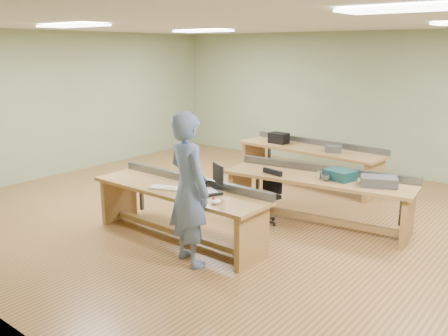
{
  "coord_description": "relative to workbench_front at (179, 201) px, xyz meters",
  "views": [
    {
      "loc": [
        3.95,
        -5.92,
        2.63
      ],
      "look_at": [
        -0.29,
        -0.6,
        0.91
      ],
      "focal_mm": 38.0,
      "sensor_mm": 36.0,
      "label": 1
    }
  ],
  "objects": [
    {
      "name": "fluor_panels",
      "position": [
        0.48,
        1.36,
        2.42
      ],
      "size": [
        6.2,
        3.5,
        0.03
      ],
      "color": "white",
      "rests_on": "ceiling"
    },
    {
      "name": "keyboard",
      "position": [
        -0.08,
        -0.15,
        0.21
      ],
      "size": [
        0.53,
        0.34,
        0.03
      ],
      "primitive_type": "cube",
      "rotation": [
        0.0,
        0.0,
        0.37
      ],
      "color": "beige",
      "rests_on": "workbench_front"
    },
    {
      "name": "wall_back",
      "position": [
        0.48,
        5.36,
        0.95
      ],
      "size": [
        10.0,
        0.04,
        3.0
      ],
      "primitive_type": "cube",
      "color": "#8FA079",
      "rests_on": "floor"
    },
    {
      "name": "workbench_mid",
      "position": [
        1.25,
        1.73,
        0.0
      ],
      "size": [
        2.93,
        1.14,
        0.86
      ],
      "rotation": [
        0.0,
        0.0,
        0.13
      ],
      "color": "#A47D45",
      "rests_on": "floor"
    },
    {
      "name": "camera_bag",
      "position": [
        0.26,
        0.07,
        0.27
      ],
      "size": [
        0.25,
        0.18,
        0.16
      ],
      "primitive_type": "cube",
      "rotation": [
        0.0,
        0.0,
        0.13
      ],
      "color": "black",
      "rests_on": "workbench_front"
    },
    {
      "name": "floor",
      "position": [
        0.48,
        1.36,
        -0.55
      ],
      "size": [
        10.0,
        10.0,
        0.0
      ],
      "primitive_type": "plane",
      "color": "olive",
      "rests_on": "ground"
    },
    {
      "name": "laptop_base",
      "position": [
        0.49,
        0.07,
        0.21
      ],
      "size": [
        0.41,
        0.39,
        0.04
      ],
      "primitive_type": "cube",
      "rotation": [
        0.0,
        0.0,
        -0.47
      ],
      "color": "black",
      "rests_on": "workbench_front"
    },
    {
      "name": "wall_left",
      "position": [
        -4.52,
        1.36,
        0.95
      ],
      "size": [
        0.04,
        8.0,
        3.0
      ],
      "primitive_type": "cube",
      "color": "#8FA079",
      "rests_on": "floor"
    },
    {
      "name": "task_chair",
      "position": [
        0.6,
        1.27,
        -0.25
      ],
      "size": [
        0.52,
        0.52,
        0.83
      ],
      "rotation": [
        0.0,
        0.0,
        -0.18
      ],
      "color": "black",
      "rests_on": "floor"
    },
    {
      "name": "wall_front",
      "position": [
        0.48,
        -2.64,
        0.95
      ],
      "size": [
        10.0,
        0.04,
        3.0
      ],
      "primitive_type": "cube",
      "color": "#8FA079",
      "rests_on": "floor"
    },
    {
      "name": "workbench_back",
      "position": [
        0.08,
        3.61,
        0.0
      ],
      "size": [
        3.01,
        1.0,
        0.86
      ],
      "rotation": [
        0.0,
        0.0,
        -0.07
      ],
      "color": "#A47D45",
      "rests_on": "floor"
    },
    {
      "name": "parts_bin_teal",
      "position": [
        1.56,
        1.79,
        0.27
      ],
      "size": [
        0.48,
        0.4,
        0.14
      ],
      "primitive_type": "cube",
      "rotation": [
        0.0,
        0.0,
        -0.25
      ],
      "color": "#12363A",
      "rests_on": "workbench_mid"
    },
    {
      "name": "person",
      "position": [
        0.64,
        -0.49,
        0.41
      ],
      "size": [
        0.8,
        0.65,
        1.92
      ],
      "primitive_type": "imported",
      "rotation": [
        0.0,
        0.0,
        2.84
      ],
      "color": "#687EAB",
      "rests_on": "floor"
    },
    {
      "name": "parts_bin_grey",
      "position": [
        2.14,
        1.82,
        0.26
      ],
      "size": [
        0.58,
        0.49,
        0.13
      ],
      "primitive_type": "cube",
      "rotation": [
        0.0,
        0.0,
        0.42
      ],
      "color": "#3E3D40",
      "rests_on": "workbench_mid"
    },
    {
      "name": "tray_back",
      "position": [
        0.63,
        3.49,
        0.26
      ],
      "size": [
        0.36,
        0.32,
        0.12
      ],
      "primitive_type": "cube",
      "rotation": [
        0.0,
        0.0,
        0.41
      ],
      "color": "#3E3D40",
      "rests_on": "workbench_back"
    },
    {
      "name": "drinks_can",
      "position": [
        1.3,
        1.64,
        0.25
      ],
      "size": [
        0.07,
        0.07,
        0.11
      ],
      "primitive_type": "cylinder",
      "rotation": [
        0.0,
        0.0,
        0.08
      ],
      "color": "silver",
      "rests_on": "workbench_mid"
    },
    {
      "name": "workbench_front",
      "position": [
        0.0,
        0.0,
        0.0
      ],
      "size": [
        2.77,
        0.76,
        0.86
      ],
      "rotation": [
        0.0,
        0.0,
        -0.01
      ],
      "color": "#A47D45",
      "rests_on": "floor"
    },
    {
      "name": "laptop_screen",
      "position": [
        0.55,
        0.19,
        0.45
      ],
      "size": [
        0.3,
        0.16,
        0.26
      ],
      "primitive_type": "cube",
      "rotation": [
        0.0,
        0.0,
        -0.47
      ],
      "color": "black",
      "rests_on": "laptop_base"
    },
    {
      "name": "mug",
      "position": [
        1.43,
        1.6,
        0.24
      ],
      "size": [
        0.12,
        0.12,
        0.09
      ],
      "primitive_type": "imported",
      "rotation": [
        0.0,
        0.0,
        0.14
      ],
      "color": "#3E3D40",
      "rests_on": "workbench_mid"
    },
    {
      "name": "ceiling",
      "position": [
        0.48,
        1.36,
        2.45
      ],
      "size": [
        10.0,
        10.0,
        0.0
      ],
      "primitive_type": "plane",
      "color": "silver",
      "rests_on": "wall_back"
    },
    {
      "name": "trackball_mouse",
      "position": [
        0.84,
        -0.22,
        0.23
      ],
      "size": [
        0.15,
        0.17,
        0.06
      ],
      "primitive_type": "ellipsoid",
      "rotation": [
        0.0,
        0.0,
        -0.19
      ],
      "color": "white",
      "rests_on": "workbench_front"
    },
    {
      "name": "storage_box_back",
      "position": [
        -0.63,
        3.6,
        0.3
      ],
      "size": [
        0.37,
        0.27,
        0.21
      ],
      "primitive_type": "cube",
      "rotation": [
        0.0,
        0.0,
        -0.01
      ],
      "color": "black",
      "rests_on": "workbench_back"
    }
  ]
}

